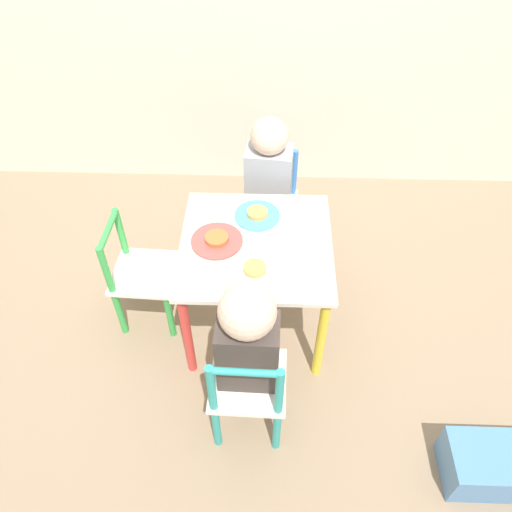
{
  "coord_description": "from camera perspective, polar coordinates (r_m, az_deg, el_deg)",
  "views": [
    {
      "loc": [
        0.04,
        -1.33,
        1.81
      ],
      "look_at": [
        0.0,
        0.0,
        0.41
      ],
      "focal_mm": 35.0,
      "sensor_mm": 36.0,
      "label": 1
    }
  ],
  "objects": [
    {
      "name": "storage_bin",
      "position": [
        2.02,
        25.76,
        -20.73
      ],
      "size": [
        0.35,
        0.2,
        0.17
      ],
      "color": "#4C7FB7",
      "rests_on": "ground_plane"
    },
    {
      "name": "child_back",
      "position": [
        2.22,
        1.41,
        8.48
      ],
      "size": [
        0.21,
        0.22,
        0.75
      ],
      "rotation": [
        0.0,
        0.0,
        -0.1
      ],
      "color": "#38383D",
      "rests_on": "ground_plane"
    },
    {
      "name": "kids_table",
      "position": [
        1.93,
        -0.0,
        -0.05
      ],
      "size": [
        0.57,
        0.57,
        0.48
      ],
      "color": "silver",
      "rests_on": "ground_plane"
    },
    {
      "name": "chair_green",
      "position": [
        2.12,
        -13.09,
        -2.16
      ],
      "size": [
        0.27,
        0.27,
        0.52
      ],
      "rotation": [
        0.0,
        0.0,
        1.52
      ],
      "color": "silver",
      "rests_on": "ground_plane"
    },
    {
      "name": "plate_left",
      "position": [
        1.88,
        -4.5,
        1.81
      ],
      "size": [
        0.2,
        0.2,
        0.03
      ],
      "color": "#E54C47",
      "rests_on": "kids_table"
    },
    {
      "name": "plate_front",
      "position": [
        1.77,
        -0.15,
        -1.65
      ],
      "size": [
        0.18,
        0.18,
        0.03
      ],
      "color": "white",
      "rests_on": "kids_table"
    },
    {
      "name": "ground_plane",
      "position": [
        2.25,
        -0.0,
        -7.25
      ],
      "size": [
        6.0,
        6.0,
        0.0
      ],
      "primitive_type": "plane",
      "color": "#8C755B"
    },
    {
      "name": "child_front",
      "position": [
        1.64,
        -0.88,
        -9.87
      ],
      "size": [
        0.2,
        0.23,
        0.73
      ],
      "rotation": [
        0.0,
        0.0,
        -3.17
      ],
      "color": "#7A6B5B",
      "rests_on": "ground_plane"
    },
    {
      "name": "plate_back",
      "position": [
        1.98,
        0.14,
        4.73
      ],
      "size": [
        0.18,
        0.18,
        0.03
      ],
      "color": "#4C9EE0",
      "rests_on": "kids_table"
    },
    {
      "name": "chair_blue",
      "position": [
        2.38,
        1.49,
        5.77
      ],
      "size": [
        0.28,
        0.28,
        0.52
      ],
      "rotation": [
        0.0,
        0.0,
        -0.1
      ],
      "color": "silver",
      "rests_on": "ground_plane"
    },
    {
      "name": "chair_teal",
      "position": [
        1.77,
        -0.95,
        -14.95
      ],
      "size": [
        0.27,
        0.27,
        0.52
      ],
      "rotation": [
        0.0,
        0.0,
        -3.17
      ],
      "color": "silver",
      "rests_on": "ground_plane"
    }
  ]
}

